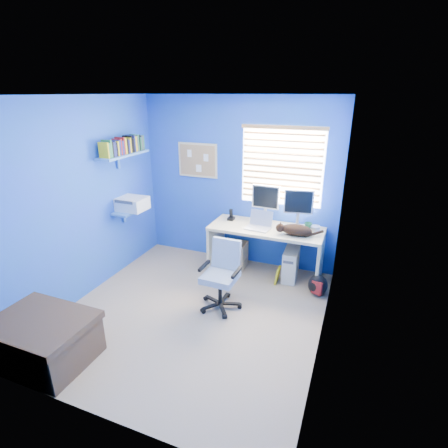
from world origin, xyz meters
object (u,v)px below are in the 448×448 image
at_px(laptop, 258,221).
at_px(tower_pc, 291,264).
at_px(desk, 265,251).
at_px(cat, 297,230).
at_px(office_chair, 222,283).

distance_m(laptop, tower_pc, 0.79).
relative_size(laptop, tower_pc, 0.73).
height_order(desk, cat, cat).
xyz_separation_m(cat, tower_pc, (-0.07, 0.15, -0.59)).
xyz_separation_m(desk, tower_pc, (0.38, 0.02, -0.14)).
bearing_deg(laptop, tower_pc, 19.35).
relative_size(desk, cat, 3.86).
height_order(laptop, office_chair, laptop).
bearing_deg(cat, office_chair, -139.08).
height_order(desk, laptop, laptop).
height_order(desk, tower_pc, desk).
bearing_deg(tower_pc, office_chair, -126.39).
relative_size(laptop, office_chair, 0.39).
bearing_deg(desk, cat, -15.55).
height_order(cat, tower_pc, cat).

